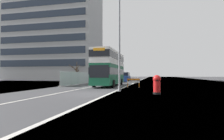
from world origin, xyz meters
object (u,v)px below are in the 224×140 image
at_px(lamppost_foreground, 119,46).
at_px(red_pillar_postbox, 157,84).
at_px(car_oncoming_near, 125,78).
at_px(car_receding_mid, 114,77).
at_px(double_decker_bus, 109,68).
at_px(roadworks_barrier, 133,82).

xyz_separation_m(lamppost_foreground, red_pillar_postbox, (3.52, -1.86, -3.61)).
relative_size(car_oncoming_near, car_receding_mid, 1.13).
relative_size(lamppost_foreground, car_oncoming_near, 2.10).
xyz_separation_m(lamppost_foreground, car_oncoming_near, (-2.88, 22.64, -3.49)).
bearing_deg(car_oncoming_near, double_decker_bus, -90.35).
height_order(roadworks_barrier, car_oncoming_near, car_oncoming_near).
bearing_deg(red_pillar_postbox, car_oncoming_near, 104.66).
xyz_separation_m(double_decker_bus, red_pillar_postbox, (6.50, -10.03, -1.73)).
distance_m(double_decker_bus, lamppost_foreground, 8.90).
distance_m(lamppost_foreground, car_receding_mid, 31.41).
bearing_deg(double_decker_bus, car_oncoming_near, 89.65).
distance_m(roadworks_barrier, car_oncoming_near, 17.81).
xyz_separation_m(lamppost_foreground, car_receding_mid, (-7.00, 30.42, -3.48)).
bearing_deg(lamppost_foreground, car_receding_mid, 102.96).
distance_m(lamppost_foreground, red_pillar_postbox, 5.38).
bearing_deg(double_decker_bus, car_receding_mid, 100.27).
xyz_separation_m(double_decker_bus, car_oncoming_near, (0.09, 14.47, -1.61)).
bearing_deg(red_pillar_postbox, lamppost_foreground, 152.22).
bearing_deg(roadworks_barrier, double_decker_bus, 141.89).
distance_m(red_pillar_postbox, car_oncoming_near, 25.32).
bearing_deg(lamppost_foreground, car_oncoming_near, 97.26).
bearing_deg(lamppost_foreground, roadworks_barrier, 81.36).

